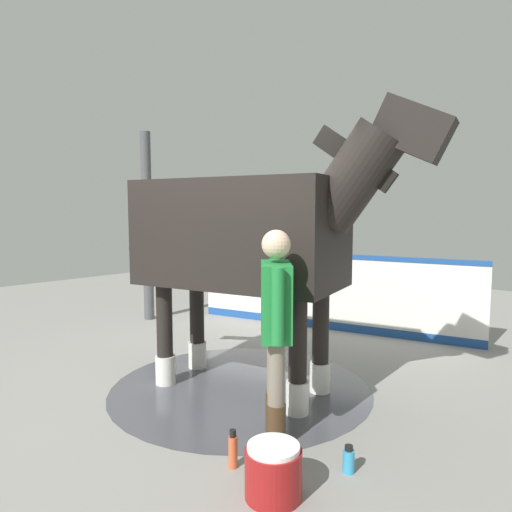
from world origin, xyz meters
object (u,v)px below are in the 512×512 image
Objects in this scene: bottle_shampoo at (349,460)px; horse at (251,235)px; wash_bucket at (273,471)px; handler at (276,321)px; bottle_spray at (233,450)px.

horse is at bearing -111.38° from bottle_shampoo.
wash_bucket is at bearing -56.42° from horse.
handler is at bearing -90.74° from bottle_shampoo.
bottle_spray is at bearing -97.29° from wash_bucket.
horse is 1.16m from handler.
handler is 4.56× the size of wash_bucket.
bottle_shampoo is at bearing 129.00° from bottle_spray.
bottle_spray is at bearing -66.27° from horse.
wash_bucket reaches higher than bottle_shampoo.
horse is 2.00× the size of handler.
handler is at bearing -139.78° from wash_bucket.
bottle_spray is (-0.05, -0.42, -0.04)m from wash_bucket.
bottle_shampoo is (0.58, 1.48, -1.45)m from horse.
handler is 0.95m from bottle_spray.
wash_bucket is 0.42m from bottle_spray.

